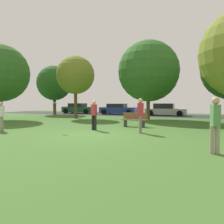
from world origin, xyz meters
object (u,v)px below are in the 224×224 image
object	(u,v)px
oak_tree_left	(0,73)
frisbee_disc	(56,103)
parked_car_blue	(118,109)
parked_car_green	(79,109)
oak_tree_center	(148,71)
person_walking	(215,122)
parked_car_silver	(165,110)
maple_tree_far	(54,83)
park_bench	(135,119)
oak_tree_right	(75,75)
person_catcher	(140,114)
person_thrower	(1,115)
person_bystander	(94,114)

from	to	relation	value
oak_tree_left	frisbee_disc	xyz separation A→B (m)	(8.89, -4.26, -2.52)
oak_tree_left	parked_car_blue	distance (m)	13.68
parked_car_green	parked_car_blue	bearing A→B (deg)	-1.63
oak_tree_left	oak_tree_center	bearing A→B (deg)	24.51
oak_tree_left	person_walking	bearing A→B (deg)	-21.52
parked_car_silver	maple_tree_far	bearing A→B (deg)	-166.06
oak_tree_center	oak_tree_left	bearing A→B (deg)	-155.49
oak_tree_center	park_bench	world-z (taller)	oak_tree_center
oak_tree_center	park_bench	xyz separation A→B (m)	(0.43, -5.79, -3.83)
maple_tree_far	person_walking	xyz separation A→B (m)	(17.04, -14.76, -2.85)
person_walking	oak_tree_right	bearing A→B (deg)	31.00
oak_tree_center	oak_tree_left	distance (m)	12.92
maple_tree_far	parked_car_green	distance (m)	4.87
park_bench	oak_tree_left	bearing A→B (deg)	-2.06
oak_tree_center	oak_tree_left	size ratio (longest dim) A/B	1.07
oak_tree_left	person_catcher	world-z (taller)	oak_tree_left
person_walking	parked_car_silver	size ratio (longest dim) A/B	0.39
oak_tree_right	parked_car_blue	xyz separation A→B (m)	(1.59, 7.40, -3.48)
person_catcher	person_walking	distance (m)	4.80
maple_tree_far	frisbee_disc	xyz separation A→B (m)	(9.41, -12.50, -2.30)
maple_tree_far	parked_car_green	bearing A→B (deg)	67.74
maple_tree_far	parked_car_green	size ratio (longest dim) A/B	1.35
person_thrower	parked_car_green	distance (m)	17.48
person_catcher	person_bystander	distance (m)	2.75
frisbee_disc	park_bench	distance (m)	5.15
oak_tree_left	park_bench	world-z (taller)	oak_tree_left
frisbee_disc	maple_tree_far	bearing A→B (deg)	126.97
park_bench	parked_car_green	bearing A→B (deg)	-46.85
parked_car_blue	person_walking	bearing A→B (deg)	-61.18
parked_car_green	parked_car_blue	size ratio (longest dim) A/B	0.98
frisbee_disc	person_thrower	bearing A→B (deg)	-164.07
maple_tree_far	person_walking	size ratio (longest dim) A/B	3.36
person_thrower	parked_car_silver	bearing A→B (deg)	52.65
parked_car_blue	oak_tree_right	bearing A→B (deg)	-102.09
parked_car_silver	frisbee_disc	bearing A→B (deg)	-102.53
parked_car_silver	park_bench	distance (m)	11.89
maple_tree_far	park_bench	world-z (taller)	maple_tree_far
parked_car_green	park_bench	bearing A→B (deg)	-46.85
person_catcher	park_bench	world-z (taller)	person_catcher
oak_tree_left	frisbee_disc	size ratio (longest dim) A/B	19.48
person_walking	parked_car_green	bearing A→B (deg)	24.45
maple_tree_far	oak_tree_center	world-z (taller)	oak_tree_center
maple_tree_far	parked_car_silver	xyz separation A→B (m)	(12.90, 3.20, -3.21)
person_walking	frisbee_disc	distance (m)	7.98
maple_tree_far	person_thrower	distance (m)	15.11
person_bystander	frisbee_disc	world-z (taller)	person_bystander
maple_tree_far	oak_tree_center	xyz separation A→B (m)	(12.27, -2.89, 0.45)
maple_tree_far	person_catcher	distance (m)	18.00
frisbee_disc	oak_tree_right	bearing A→B (deg)	114.83
oak_tree_left	parked_car_blue	size ratio (longest dim) A/B	1.45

